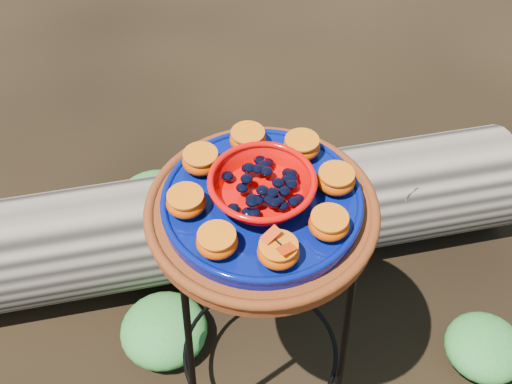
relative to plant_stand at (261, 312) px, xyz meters
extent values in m
plane|color=black|center=(0.00, 0.00, -0.35)|extent=(60.00, 60.00, 0.00)
cylinder|color=#4C150A|center=(0.00, 0.00, 0.37)|extent=(0.45, 0.45, 0.04)
cylinder|color=#060936|center=(0.00, 0.00, 0.40)|extent=(0.39, 0.39, 0.03)
ellipsoid|color=#AB3B00|center=(0.00, -0.14, 0.43)|extent=(0.08, 0.08, 0.04)
ellipsoid|color=#AB3B00|center=(0.10, -0.10, 0.43)|extent=(0.08, 0.08, 0.04)
ellipsoid|color=#AB3B00|center=(0.14, 0.00, 0.43)|extent=(0.08, 0.08, 0.04)
ellipsoid|color=#AB3B00|center=(0.10, 0.10, 0.43)|extent=(0.08, 0.08, 0.04)
ellipsoid|color=#AB3B00|center=(0.00, 0.14, 0.43)|extent=(0.08, 0.08, 0.04)
ellipsoid|color=#AB3B00|center=(-0.10, 0.10, 0.43)|extent=(0.08, 0.08, 0.04)
ellipsoid|color=#AB3B00|center=(-0.14, 0.00, 0.43)|extent=(0.08, 0.08, 0.04)
ellipsoid|color=#AB3B00|center=(-0.10, -0.10, 0.43)|extent=(0.08, 0.08, 0.04)
ellipsoid|color=#1E6525|center=(-0.25, 0.16, -0.29)|extent=(0.25, 0.25, 0.12)
ellipsoid|color=#1E6525|center=(0.63, -0.05, -0.29)|extent=(0.22, 0.22, 0.11)
ellipsoid|color=#1E6525|center=(-0.23, 0.64, -0.28)|extent=(0.28, 0.28, 0.14)
camera|label=1|loc=(-0.16, -0.79, 1.34)|focal=45.00mm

